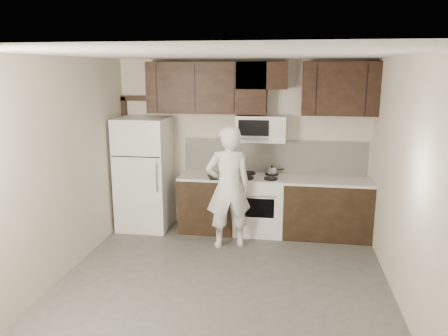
% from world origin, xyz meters
% --- Properties ---
extents(floor, '(4.50, 4.50, 0.00)m').
position_xyz_m(floor, '(0.00, 0.00, 0.00)').
color(floor, '#4C4A47').
rests_on(floor, ground).
extents(back_wall, '(4.00, 0.00, 4.00)m').
position_xyz_m(back_wall, '(0.00, 2.25, 1.35)').
color(back_wall, beige).
rests_on(back_wall, ground).
extents(ceiling, '(4.50, 4.50, 0.00)m').
position_xyz_m(ceiling, '(0.00, 0.00, 2.70)').
color(ceiling, white).
rests_on(ceiling, back_wall).
extents(counter_run, '(2.95, 0.64, 0.91)m').
position_xyz_m(counter_run, '(0.60, 1.94, 0.46)').
color(counter_run, black).
rests_on(counter_run, floor).
extents(stove, '(0.76, 0.66, 0.94)m').
position_xyz_m(stove, '(0.30, 1.94, 0.46)').
color(stove, silver).
rests_on(stove, floor).
extents(backsplash, '(2.90, 0.02, 0.54)m').
position_xyz_m(backsplash, '(0.50, 2.24, 1.18)').
color(backsplash, beige).
rests_on(backsplash, counter_run).
extents(upper_cabinets, '(3.48, 0.35, 0.78)m').
position_xyz_m(upper_cabinets, '(0.21, 2.08, 2.28)').
color(upper_cabinets, black).
rests_on(upper_cabinets, back_wall).
extents(microwave, '(0.76, 0.42, 0.40)m').
position_xyz_m(microwave, '(0.30, 2.06, 1.65)').
color(microwave, silver).
rests_on(microwave, upper_cabinets).
extents(refrigerator, '(0.80, 0.76, 1.80)m').
position_xyz_m(refrigerator, '(-1.55, 1.89, 0.90)').
color(refrigerator, silver).
rests_on(refrigerator, floor).
extents(door_trim, '(0.50, 0.08, 2.12)m').
position_xyz_m(door_trim, '(-1.92, 2.21, 1.25)').
color(door_trim, black).
rests_on(door_trim, floor).
extents(saucepan, '(0.28, 0.17, 0.16)m').
position_xyz_m(saucepan, '(0.48, 2.09, 0.98)').
color(saucepan, silver).
rests_on(saucepan, stove).
extents(baking_tray, '(0.48, 0.42, 0.02)m').
position_xyz_m(baking_tray, '(-0.28, 1.81, 0.92)').
color(baking_tray, black).
rests_on(baking_tray, counter_run).
extents(pizza, '(0.34, 0.34, 0.02)m').
position_xyz_m(pizza, '(-0.28, 1.81, 0.94)').
color(pizza, '#CBAB88').
rests_on(pizza, baking_tray).
extents(person, '(0.75, 0.61, 1.78)m').
position_xyz_m(person, '(-0.10, 1.32, 0.89)').
color(person, white).
rests_on(person, floor).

